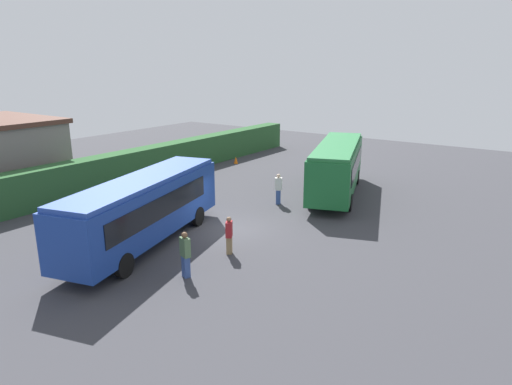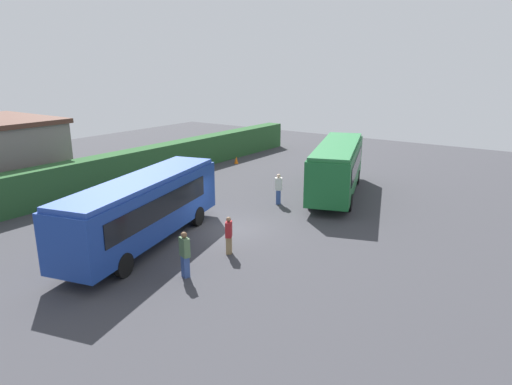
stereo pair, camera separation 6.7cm
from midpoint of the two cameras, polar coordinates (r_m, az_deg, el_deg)
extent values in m
plane|color=#38383D|center=(23.37, -3.50, -4.56)|extent=(64.00, 64.00, 0.00)
cube|color=navy|center=(21.41, -13.92, -1.95)|extent=(10.50, 4.89, 2.44)
cube|color=#2747A0|center=(21.05, -14.16, 1.47)|extent=(10.15, 4.63, 0.20)
cube|color=black|center=(21.76, -17.01, -1.09)|extent=(7.73, 2.09, 0.97)
cube|color=black|center=(20.46, -11.67, -1.77)|extent=(7.73, 2.09, 0.97)
cube|color=black|center=(25.57, -7.65, 1.96)|extent=(0.53, 1.87, 1.02)
cube|color=silver|center=(25.41, -7.71, 3.59)|extent=(0.37, 1.26, 0.28)
cylinder|color=black|center=(24.88, -11.78, -2.38)|extent=(1.04, 0.53, 1.00)
cylinder|color=black|center=(23.86, -7.38, -2.96)|extent=(1.04, 0.53, 1.00)
cylinder|color=black|center=(20.13, -21.27, -7.60)|extent=(1.04, 0.53, 1.00)
cylinder|color=black|center=(18.86, -16.27, -8.73)|extent=(1.04, 0.53, 1.00)
sphere|color=silver|center=(26.18, -8.79, -0.39)|extent=(0.22, 0.22, 0.22)
sphere|color=silver|center=(25.61, -6.26, -0.67)|extent=(0.22, 0.22, 0.22)
cube|color=#19602D|center=(29.28, 10.01, 3.17)|extent=(10.34, 5.56, 2.56)
cube|color=#27723C|center=(29.01, 10.14, 5.83)|extent=(9.99, 5.28, 0.20)
cube|color=black|center=(29.07, 7.56, 3.80)|extent=(7.47, 2.58, 1.03)
cube|color=black|center=(28.83, 12.40, 3.47)|extent=(7.47, 2.58, 1.03)
cube|color=black|center=(34.17, 10.97, 5.45)|extent=(0.68, 1.90, 1.08)
cube|color=silver|center=(34.04, 11.04, 6.76)|extent=(0.47, 1.28, 0.28)
cylinder|color=black|center=(32.73, 8.56, 2.17)|extent=(1.04, 0.59, 1.00)
cylinder|color=black|center=(32.54, 12.45, 1.89)|extent=(1.04, 0.59, 1.00)
cylinder|color=black|center=(26.74, 6.77, -0.86)|extent=(1.04, 0.59, 1.00)
cylinder|color=black|center=(26.50, 11.52, -1.23)|extent=(1.04, 0.59, 1.00)
sphere|color=silver|center=(34.48, 9.76, 3.50)|extent=(0.22, 0.22, 0.22)
sphere|color=silver|center=(34.37, 11.97, 3.34)|extent=(0.22, 0.22, 0.22)
cube|color=#334C8C|center=(18.37, -8.86, -9.14)|extent=(0.33, 0.37, 0.88)
cube|color=#4C6B47|center=(18.04, -8.97, -6.77)|extent=(0.41, 0.54, 0.77)
sphere|color=brown|center=(17.85, -9.04, -5.27)|extent=(0.24, 0.24, 0.24)
cube|color=olive|center=(20.30, -3.45, -6.59)|extent=(0.36, 0.35, 0.80)
cube|color=maroon|center=(20.03, -3.49, -4.61)|extent=(0.51, 0.44, 0.70)
sphere|color=#8C6647|center=(19.87, -3.51, -3.37)|extent=(0.22, 0.22, 0.22)
cube|color=#334C8C|center=(27.29, 2.73, -0.57)|extent=(0.34, 0.36, 0.86)
cube|color=silver|center=(27.08, 2.75, 1.07)|extent=(0.44, 0.50, 0.75)
sphere|color=beige|center=(26.95, 2.77, 2.09)|extent=(0.24, 0.24, 0.24)
cube|color=#27532A|center=(31.10, -20.22, 1.87)|extent=(44.00, 1.45, 2.30)
cone|color=orange|center=(38.47, -2.59, 4.08)|extent=(0.36, 0.36, 0.60)
camera|label=1|loc=(0.03, -90.08, -0.02)|focal=31.98mm
camera|label=2|loc=(0.03, 89.92, 0.02)|focal=31.98mm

